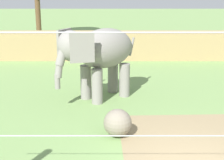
{
  "coord_description": "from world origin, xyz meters",
  "views": [
    {
      "loc": [
        -2.05,
        -7.82,
        4.59
      ],
      "look_at": [
        -2.1,
        3.49,
        1.4
      ],
      "focal_mm": 54.45,
      "sensor_mm": 36.0,
      "label": 1
    }
  ],
  "objects": [
    {
      "name": "embankment_wall",
      "position": [
        0.0,
        13.64,
        0.84
      ],
      "size": [
        36.0,
        1.8,
        1.68
      ],
      "primitive_type": "cube",
      "color": "tan",
      "rests_on": "ground"
    },
    {
      "name": "elephant",
      "position": [
        -2.57,
        5.59,
        1.96
      ],
      "size": [
        3.47,
        3.16,
        2.96
      ],
      "color": "gray",
      "rests_on": "ground"
    },
    {
      "name": "enrichment_ball",
      "position": [
        -1.88,
        1.97,
        0.44
      ],
      "size": [
        0.88,
        0.88,
        0.88
      ],
      "primitive_type": "sphere",
      "color": "gray",
      "rests_on": "ground"
    }
  ]
}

